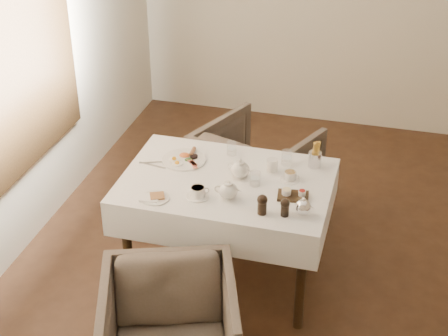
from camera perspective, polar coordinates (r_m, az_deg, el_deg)
table at (r=4.25m, az=0.21°, el=-2.31°), size 1.28×0.88×0.75m
armchair_near at (r=3.77m, az=-4.51°, el=-13.55°), size 0.91×0.92×0.66m
armchair_far at (r=5.08m, az=2.69°, el=-0.19°), size 0.98×0.99×0.69m
breakfast_plate at (r=4.39m, az=-3.31°, el=0.76°), size 0.28×0.28×0.04m
side_plate at (r=4.02m, az=-5.84°, el=-2.48°), size 0.17×0.16×0.02m
teapot_centre at (r=4.18m, az=1.34°, el=-0.03°), size 0.19×0.16×0.13m
teapot_front at (r=3.98m, az=0.36°, el=-1.80°), size 0.16×0.12×0.12m
creamer at (r=4.27m, az=4.03°, el=0.26°), size 0.08×0.08×0.08m
teacup_near at (r=4.01m, az=-2.20°, el=-2.06°), size 0.13×0.13×0.07m
teacup_far at (r=4.19m, az=5.51°, el=-0.68°), size 0.12×0.12×0.06m
glass_left at (r=4.44m, az=0.64°, el=1.65°), size 0.08×0.08×0.09m
glass_mid at (r=4.12m, az=2.60°, el=-0.87°), size 0.07×0.07×0.09m
glass_right at (r=4.34m, az=5.22°, el=0.86°), size 0.07×0.07×0.10m
condiment_board at (r=4.03m, az=5.74°, el=-2.24°), size 0.19×0.14×0.05m
pepper_mill_left at (r=3.85m, az=3.19°, el=-3.04°), size 0.07×0.07×0.12m
pepper_mill_right at (r=3.85m, az=5.09°, el=-3.27°), size 0.06×0.06×0.11m
silver_pot at (r=3.86m, az=6.60°, el=-3.16°), size 0.13×0.12×0.12m
fries_cup at (r=4.33m, az=7.59°, el=1.04°), size 0.08×0.08×0.18m
cutlery_fork at (r=4.38m, az=-5.73°, el=0.47°), size 0.20×0.09×0.00m
cutlery_knife at (r=4.35m, az=-5.96°, el=0.22°), size 0.19×0.04×0.00m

